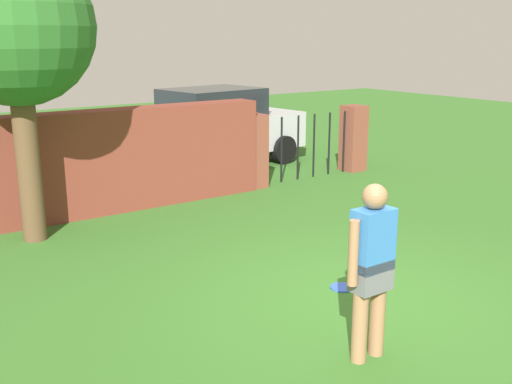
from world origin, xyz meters
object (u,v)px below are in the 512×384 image
Objects in this scene: person at (371,264)px; frisbee_blue at (342,287)px; tree at (16,30)px; car at (213,128)px.

person reaches higher than frisbee_blue.
person is (1.54, -5.08, -2.01)m from tree.
car is 7.09m from frisbee_blue.
person is at bearing -119.21° from car.
person is 6.00× the size of frisbee_blue.
tree is 5.67m from person.
tree reaches higher than car.
tree reaches higher than frisbee_blue.
frisbee_blue is (-2.28, -6.66, -0.85)m from car.
tree is at bearing -73.62° from person.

